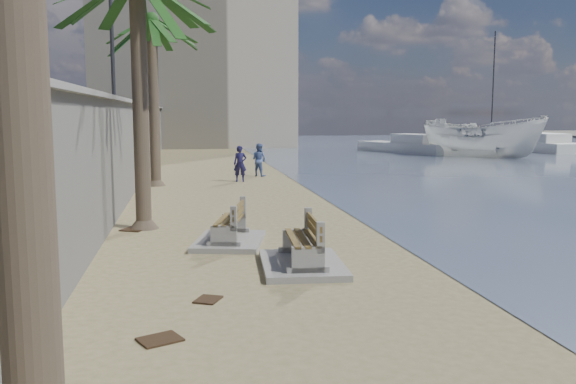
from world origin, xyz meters
TOP-DOWN VIEW (x-y plane):
  - ground_plane at (0.00, 0.00)m, footprint 140.00×140.00m
  - seawall at (-5.20, 20.00)m, footprint 0.45×70.00m
  - wall_cap at (-5.20, 20.00)m, footprint 0.80×70.00m
  - end_building at (-2.00, 52.00)m, footprint 18.00×12.00m
  - bench_near at (-0.67, 4.26)m, footprint 1.76×2.47m
  - bench_far at (-1.96, 6.82)m, footprint 2.00×2.54m
  - palm_back at (-4.24, 19.19)m, footprint 5.00×5.00m
  - person_a at (-0.51, 20.09)m, footprint 0.71×0.50m
  - person_b at (0.63, 22.36)m, footprint 1.10×1.08m
  - boat_cruiser at (17.87, 32.82)m, footprint 4.68×4.68m
  - yacht_near at (25.86, 39.20)m, footprint 3.07×10.22m
  - yacht_far at (14.18, 38.46)m, footprint 5.84×8.68m
  - sailboat_west at (26.92, 48.66)m, footprint 7.56×2.92m
  - debris_b at (-3.37, 0.66)m, footprint 0.69×0.64m
  - debris_c at (-4.35, 9.04)m, footprint 0.84×0.90m
  - debris_d at (-2.64, 2.38)m, footprint 0.54×0.58m

SIDE VIEW (x-z plane):
  - ground_plane at x=0.00m, z-range 0.00..0.00m
  - debris_b at x=-3.37m, z-range 0.00..0.03m
  - debris_c at x=-4.35m, z-range 0.00..0.03m
  - debris_d at x=-2.64m, z-range 0.00..0.03m
  - sailboat_west at x=26.92m, z-range -5.21..5.88m
  - yacht_near at x=25.86m, z-range -0.40..1.10m
  - yacht_far at x=14.18m, z-range -0.40..1.10m
  - bench_far at x=-1.96m, z-range -0.06..0.89m
  - bench_near at x=-0.67m, z-range -0.06..0.93m
  - person_b at x=0.63m, z-range 0.00..1.80m
  - person_a at x=-0.51m, z-range 0.00..1.89m
  - boat_cruiser at x=17.87m, z-range -0.40..3.44m
  - seawall at x=-5.20m, z-range 0.00..3.50m
  - wall_cap at x=-5.20m, z-range 3.49..3.61m
  - palm_back at x=-4.24m, z-range 2.96..10.87m
  - end_building at x=-2.00m, z-range 0.00..14.00m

